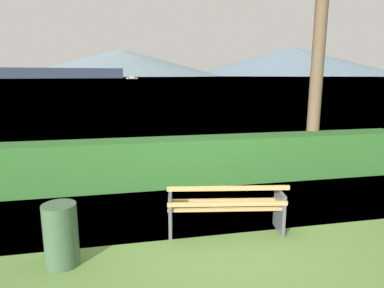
{
  "coord_description": "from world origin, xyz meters",
  "views": [
    {
      "loc": [
        -1.56,
        -4.89,
        2.5
      ],
      "look_at": [
        0.0,
        2.63,
        0.91
      ],
      "focal_mm": 31.56,
      "sensor_mm": 36.0,
      "label": 1
    }
  ],
  "objects_px": {
    "park_bench": "(226,207)",
    "trash_bin": "(61,235)",
    "fishing_boat_near": "(132,78)",
    "cargo_ship_large": "(25,69)"
  },
  "relations": [
    {
      "from": "park_bench",
      "to": "trash_bin",
      "type": "bearing_deg",
      "value": -169.41
    },
    {
      "from": "trash_bin",
      "to": "park_bench",
      "type": "bearing_deg",
      "value": 10.59
    },
    {
      "from": "cargo_ship_large",
      "to": "fishing_boat_near",
      "type": "relative_size",
      "value": 15.97
    },
    {
      "from": "cargo_ship_large",
      "to": "fishing_boat_near",
      "type": "height_order",
      "value": "cargo_ship_large"
    },
    {
      "from": "park_bench",
      "to": "trash_bin",
      "type": "height_order",
      "value": "park_bench"
    },
    {
      "from": "park_bench",
      "to": "trash_bin",
      "type": "distance_m",
      "value": 2.45
    },
    {
      "from": "park_bench",
      "to": "cargo_ship_large",
      "type": "bearing_deg",
      "value": 104.83
    },
    {
      "from": "park_bench",
      "to": "fishing_boat_near",
      "type": "distance_m",
      "value": 207.32
    },
    {
      "from": "cargo_ship_large",
      "to": "trash_bin",
      "type": "bearing_deg",
      "value": -75.73
    },
    {
      "from": "trash_bin",
      "to": "cargo_ship_large",
      "type": "bearing_deg",
      "value": 104.27
    }
  ]
}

